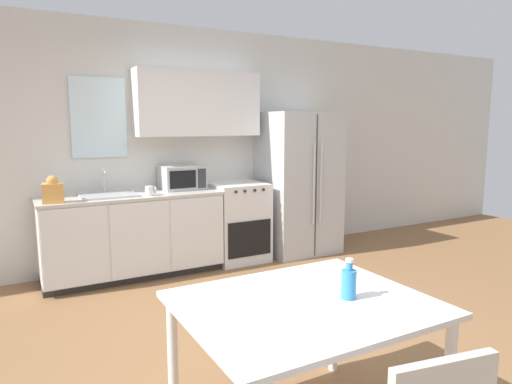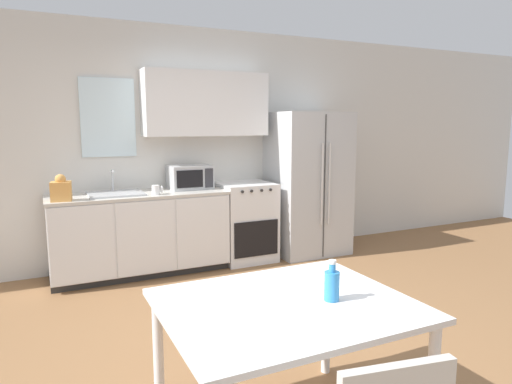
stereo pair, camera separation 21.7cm
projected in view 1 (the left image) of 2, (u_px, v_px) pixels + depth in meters
name	position (u px, v px, depth m)	size (l,w,h in m)	color
ground_plane	(252.00, 353.00, 3.23)	(12.00, 12.00, 0.00)	olive
wall_back	(156.00, 140.00, 5.13)	(12.00, 0.38, 2.70)	silver
kitchen_counter	(133.00, 235.00, 4.82)	(1.85, 0.65, 0.88)	#333333
oven_range	(237.00, 222.00, 5.40)	(0.62, 0.66, 0.92)	white
refrigerator	(299.00, 183.00, 5.71)	(0.90, 0.77, 1.75)	silver
kitchen_sink	(108.00, 194.00, 4.65)	(0.55, 0.46, 0.24)	#B7BABC
microwave	(182.00, 177.00, 5.11)	(0.46, 0.38, 0.27)	#B7BABC
coffee_mug	(150.00, 191.00, 4.66)	(0.11, 0.08, 0.10)	white
grocery_bag_0	(53.00, 191.00, 4.22)	(0.20, 0.18, 0.26)	#DB994C
dining_table	(305.00, 318.00, 2.28)	(1.21, 1.00, 0.73)	white
drink_bottle	(349.00, 283.00, 2.30)	(0.08, 0.08, 0.21)	#338CD8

